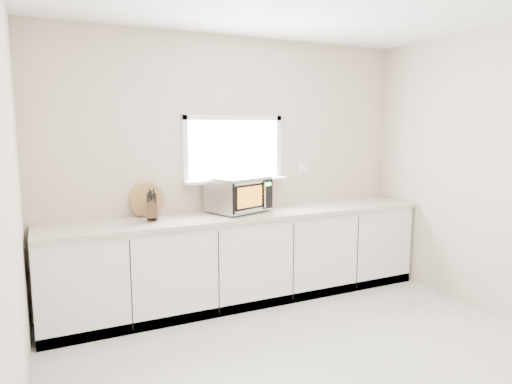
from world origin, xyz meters
TOP-DOWN VIEW (x-y plane):
  - ground at (0.00, 0.00)m, footprint 4.00×4.00m
  - back_wall at (0.00, 2.00)m, footprint 4.00×0.17m
  - cabinets at (0.00, 1.70)m, footprint 3.92×0.60m
  - countertop at (0.00, 1.69)m, footprint 3.92×0.64m
  - microwave at (-0.03, 1.78)m, footprint 0.67×0.60m
  - knife_block at (-0.93, 1.73)m, footprint 0.15×0.23m
  - cutting_board at (-0.93, 1.94)m, footprint 0.33×0.08m
  - coffee_grinder at (0.25, 1.75)m, footprint 0.13×0.13m

SIDE VIEW (x-z plane):
  - ground at x=0.00m, z-range 0.00..0.00m
  - cabinets at x=0.00m, z-range 0.00..0.88m
  - countertop at x=0.00m, z-range 0.88..0.92m
  - coffee_grinder at x=0.25m, z-range 0.92..1.11m
  - knife_block at x=-0.93m, z-range 0.90..1.20m
  - cutting_board at x=-0.93m, z-range 0.92..1.25m
  - microwave at x=-0.03m, z-range 0.93..1.29m
  - back_wall at x=0.00m, z-range 0.01..2.71m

